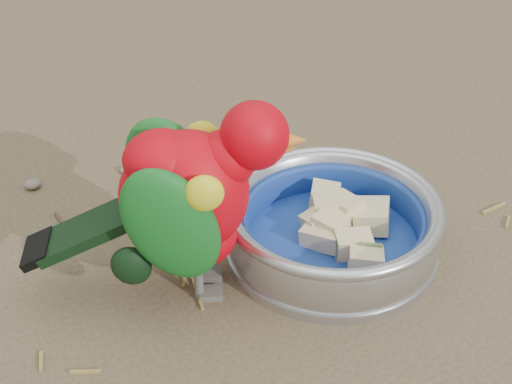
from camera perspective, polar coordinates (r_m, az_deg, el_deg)
name	(u,v)px	position (r m, az deg, el deg)	size (l,w,h in m)	color
ground	(272,328)	(0.72, 1.15, -9.88)	(60.00, 60.00, 0.00)	brown
food_bowl	(331,246)	(0.80, 5.50, -3.90)	(0.21, 0.21, 0.02)	#B2B2BA
bowl_wall	(333,222)	(0.78, 5.62, -2.17)	(0.21, 0.21, 0.04)	#B2B2BA
fruit_wedges	(333,227)	(0.78, 5.59, -2.58)	(0.13, 0.13, 0.03)	beige
lory_parrot	(190,208)	(0.70, -4.82, -1.14)	(0.11, 0.23, 0.19)	#BD020E
ground_debris	(277,255)	(0.79, 1.54, -4.62)	(0.90, 0.80, 0.01)	olive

